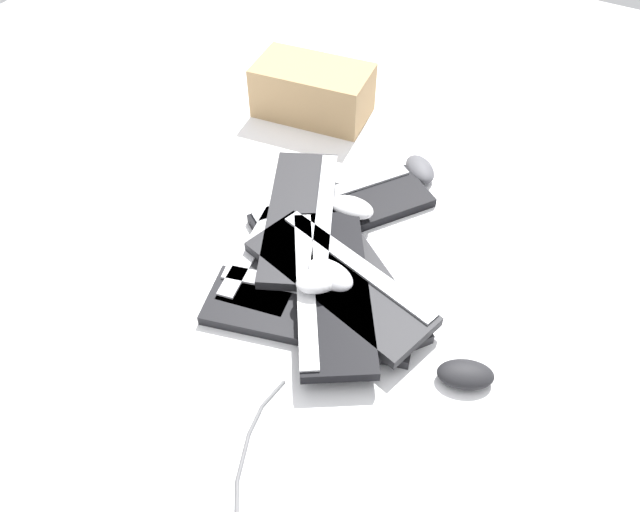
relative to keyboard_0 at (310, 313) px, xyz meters
The scene contains 14 objects.
ground_plane 0.22m from the keyboard_0, 148.80° to the right, with size 3.20×3.20×0.00m, color white.
keyboard_0 is the anchor object (origin of this frame).
keyboard_1 0.13m from the keyboard_0, 168.59° to the left, with size 0.38×0.45×0.03m.
keyboard_2 0.32m from the keyboard_0, 163.28° to the right, with size 0.45×0.37×0.03m.
keyboard_3 0.22m from the keyboard_0, 133.29° to the right, with size 0.46×0.23×0.03m.
keyboard_4 0.09m from the keyboard_0, 164.91° to the left, with size 0.26×0.46×0.03m.
keyboard_5 0.07m from the keyboard_0, 163.85° to the left, with size 0.45×0.37×0.03m.
keyboard_6 0.27m from the keyboard_0, 145.11° to the right, with size 0.46×0.33×0.03m.
mouse_0 0.54m from the keyboard_0, behind, with size 0.11×0.07×0.04m, color #4C4C51.
mouse_1 0.08m from the keyboard_0, behind, with size 0.11×0.07×0.04m, color silver.
mouse_2 0.34m from the keyboard_0, 93.09° to the left, with size 0.11×0.07×0.04m, color black.
mouse_3 0.30m from the keyboard_0, 168.28° to the right, with size 0.11×0.07×0.04m, color silver.
mouse_4 0.09m from the keyboard_0, 169.81° to the left, with size 0.11×0.07×0.04m, color #B7B7BC.
cardboard_box 0.75m from the keyboard_0, 149.94° to the right, with size 0.32×0.17×0.15m, color tan.
Camera 1 is at (0.87, 0.53, 1.05)m, focal length 35.00 mm.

